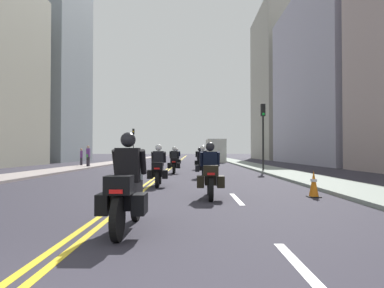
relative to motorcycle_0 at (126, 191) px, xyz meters
The scene contains 22 objects.
ground_plane 44.02m from the motorcycle_0, 90.89° to the left, with size 264.00×264.00×0.00m, color #2E2C36.
sidewalk_left 44.72m from the motorcycle_0, 100.26° to the left, with size 2.41×144.00×0.12m, color gray.
sidewalk_right 44.50m from the motorcycle_0, 81.47° to the left, with size 2.41×144.00×0.12m, color gray.
centreline_yellow_inner 44.02m from the motorcycle_0, 91.04° to the left, with size 0.12×132.00×0.01m, color yellow.
centreline_yellow_outer 44.01m from the motorcycle_0, 90.73° to the left, with size 0.12×132.00×0.01m, color yellow.
lane_dashes_white 25.13m from the motorcycle_0, 84.61° to the left, with size 0.14×56.40×0.01m.
building_right_1 37.35m from the motorcycle_0, 62.98° to the left, with size 8.10×21.35×18.72m.
building_left_2 45.63m from the motorcycle_0, 114.26° to the left, with size 8.55×12.68×25.32m.
building_right_2 57.19m from the motorcycle_0, 73.46° to the left, with size 6.93×16.14×25.38m.
motorcycle_0 is the anchor object (origin of this frame).
motorcycle_1 4.44m from the motorcycle_0, 68.59° to the left, with size 0.77×2.12×1.61m.
motorcycle_2 7.61m from the motorcycle_0, 91.53° to the left, with size 0.77×2.20×1.63m.
motorcycle_3 11.83m from the motorcycle_0, 81.99° to the left, with size 0.77×2.09×1.66m.
motorcycle_4 15.31m from the motorcycle_0, 89.96° to the left, with size 0.77×2.17×1.65m.
motorcycle_5 19.98m from the motorcycle_0, 85.23° to the left, with size 0.78×2.22×1.63m.
motorcycle_6 23.27m from the motorcycle_0, 90.45° to the left, with size 0.78×2.26×1.63m.
traffic_cone_0 6.40m from the motorcycle_0, 43.05° to the left, with size 0.35×0.35×0.78m.
traffic_light_near 18.25m from the motorcycle_0, 71.32° to the left, with size 0.28×0.38×4.48m.
traffic_light_far 43.92m from the motorcycle_0, 99.40° to the left, with size 0.28×0.38×4.54m.
pedestrian_0 26.69m from the motorcycle_0, 109.16° to the left, with size 0.31×0.51×1.62m.
pedestrian_1 23.99m from the motorcycle_0, 108.06° to the left, with size 0.24×0.49×1.82m.
parked_truck 37.89m from the motorcycle_0, 83.95° to the left, with size 2.20×6.50×2.80m.
Camera 1 is at (1.78, -1.89, 1.35)m, focal length 32.71 mm.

